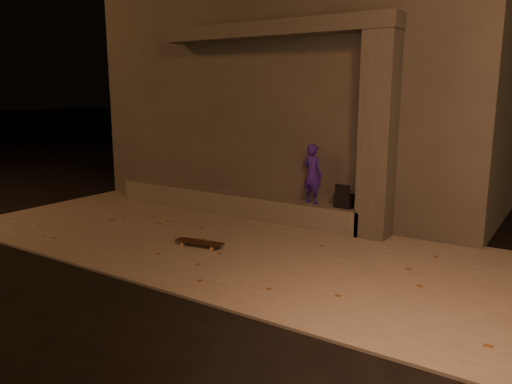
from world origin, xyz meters
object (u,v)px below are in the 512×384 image
Objects in this scene: column at (378,137)px; skateboard at (199,242)px; backpack at (344,200)px; skateboarder at (312,174)px.

skateboard is at bearing -134.73° from column.
column is 7.98× the size of backpack.
backpack reaches higher than skateboard.
backpack is at bearing 45.49° from skateboard.
skateboarder is (-1.27, 0.00, -0.77)m from column.
skateboard is (-2.23, -2.25, -1.72)m from column.
backpack is at bearing -180.00° from column.
skateboard is (-1.63, -2.25, -0.53)m from backpack.
column reaches higher than backpack.
column is 1.34m from backpack.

